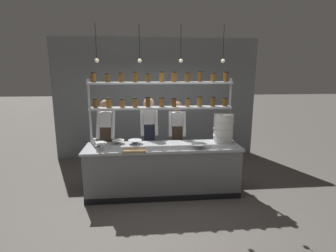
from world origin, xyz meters
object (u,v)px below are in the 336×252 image
object	(u,v)px
cutting_board	(134,150)
prep_bowl_center_back	(135,142)
spice_shelf_unit	(162,97)
prep_bowl_near_left	(118,142)
prep_bowl_near_right	(199,146)
serving_cup_by_board	(103,148)
chef_right	(177,134)
prep_bowl_center_front	(100,144)
chef_left	(107,136)
serving_cup_front	(94,141)
chef_center	(149,133)
container_stack	(223,128)

from	to	relation	value
cutting_board	prep_bowl_center_back	distance (m)	0.45
spice_shelf_unit	prep_bowl_near_left	size ratio (longest dim) A/B	11.39
prep_bowl_center_back	prep_bowl_near_right	world-z (taller)	prep_bowl_near_right
prep_bowl_near_right	serving_cup_by_board	bearing A→B (deg)	179.53
spice_shelf_unit	chef_right	world-z (taller)	spice_shelf_unit
prep_bowl_near_left	prep_bowl_center_front	bearing A→B (deg)	-154.92
chef_left	prep_bowl_near_right	size ratio (longest dim) A/B	6.11
serving_cup_front	chef_center	bearing A→B (deg)	22.15
prep_bowl_near_left	serving_cup_by_board	distance (m)	0.47
chef_center	prep_bowl_near_left	size ratio (longest dim) A/B	7.24
prep_bowl_center_front	prep_bowl_near_right	distance (m)	1.81
chef_center	prep_bowl_center_front	world-z (taller)	chef_center
spice_shelf_unit	prep_bowl_center_back	distance (m)	0.99
spice_shelf_unit	chef_right	bearing A→B (deg)	50.64
container_stack	prep_bowl_near_left	xyz separation A→B (m)	(-2.02, 0.05, -0.24)
chef_right	cutting_board	size ratio (longest dim) A/B	4.13
chef_right	prep_bowl_near_right	bearing A→B (deg)	-69.25
prep_bowl_center_back	serving_cup_by_board	distance (m)	0.66
chef_left	cutting_board	size ratio (longest dim) A/B	4.30
spice_shelf_unit	serving_cup_front	bearing A→B (deg)	-177.71
chef_right	prep_bowl_center_front	bearing A→B (deg)	-151.27
chef_right	prep_bowl_near_right	distance (m)	0.99
chef_right	serving_cup_by_board	distance (m)	1.70
prep_bowl_center_front	prep_bowl_center_back	distance (m)	0.64
chef_left	cutting_board	bearing A→B (deg)	-50.37
prep_bowl_center_back	prep_bowl_near_right	distance (m)	1.21
spice_shelf_unit	chef_left	size ratio (longest dim) A/B	1.59
container_stack	prep_bowl_near_right	world-z (taller)	container_stack
spice_shelf_unit	serving_cup_by_board	distance (m)	1.44
spice_shelf_unit	chef_center	world-z (taller)	spice_shelf_unit
chef_center	prep_bowl_center_front	bearing A→B (deg)	-147.21
serving_cup_front	serving_cup_by_board	world-z (taller)	serving_cup_by_board
chef_right	prep_bowl_near_right	xyz separation A→B (m)	(0.27, -0.95, 0.01)
chef_center	prep_bowl_near_right	world-z (taller)	chef_center
chef_right	chef_left	bearing A→B (deg)	-167.30
spice_shelf_unit	prep_bowl_near_right	world-z (taller)	spice_shelf_unit
prep_bowl_near_left	serving_cup_by_board	size ratio (longest dim) A/B	2.34
container_stack	cutting_board	bearing A→B (deg)	-165.35
chef_left	prep_bowl_near_right	xyz separation A→B (m)	(1.72, -0.75, -0.04)
spice_shelf_unit	prep_bowl_center_front	size ratio (longest dim) A/B	10.82
prep_bowl_near_left	prep_bowl_near_right	distance (m)	1.53
chef_right	serving_cup_front	world-z (taller)	chef_right
serving_cup_by_board	serving_cup_front	bearing A→B (deg)	117.34
prep_bowl_near_left	prep_bowl_center_front	world-z (taller)	prep_bowl_center_front
chef_center	chef_right	world-z (taller)	chef_center
chef_left	chef_right	xyz separation A→B (m)	(1.45, 0.20, -0.05)
chef_center	prep_bowl_near_left	bearing A→B (deg)	-143.02
container_stack	prep_bowl_near_left	distance (m)	2.03
spice_shelf_unit	container_stack	distance (m)	1.33
prep_bowl_near_right	chef_left	bearing A→B (deg)	156.57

